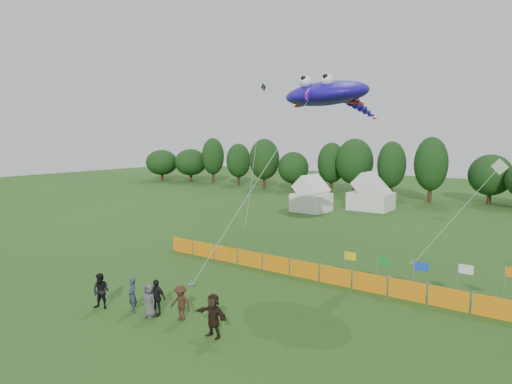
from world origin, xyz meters
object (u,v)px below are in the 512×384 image
Objects in this scene: spectator_f at (213,316)px; spectator_a at (132,295)px; spectator_c at (181,303)px; stingray_kite at (330,94)px; spectator_d at (156,297)px; tent_left at (311,197)px; tent_right at (371,196)px; spectator_b at (101,291)px; barrier_fence at (304,270)px; spectator_e at (149,301)px.

spectator_a is at bearing -174.93° from spectator_f.
stingray_kite is (1.20, 11.79, 10.00)m from spectator_c.
spectator_d is 15.82m from stingray_kite.
tent_left is 6.85m from tent_right.
spectator_b is at bearing -168.86° from spectator_d.
stingray_kite is at bearing 93.50° from barrier_fence.
tent_right is (4.90, 4.78, -0.00)m from tent_left.
spectator_d is 3.69m from spectator_f.
barrier_fence is 13.23× the size of spectator_a.
spectator_c is 0.10× the size of stingray_kite.
spectator_e is at bearing -102.15° from stingray_kite.
spectator_d is at bearing -3.11° from spectator_b.
spectator_e is (8.51, -30.22, -0.84)m from tent_left.
spectator_a reaches higher than barrier_fence.
spectator_e is at bearing -107.22° from barrier_fence.
spectator_c is 2.36m from spectator_f.
spectator_b is at bearing -170.39° from spectator_f.
spectator_f is at bearing 25.57° from spectator_a.
spectator_f is at bearing -84.17° from barrier_fence.
spectator_d is 0.35m from spectator_e.
barrier_fence is 13.49× the size of spectator_c.
stingray_kite is (2.66, 12.35, 10.04)m from spectator_e.
spectator_e is (-1.45, -0.56, -0.04)m from spectator_c.
tent_left is 31.24m from spectator_a.
tent_left reaches higher than spectator_c.
spectator_c is at bearing -6.66° from spectator_b.
spectator_a is at bearing -174.22° from spectator_e.
tent_right reaches higher than spectator_e.
spectator_c is 15.51m from stingray_kite.
spectator_b is 1.07× the size of spectator_c.
tent_right reaches higher than spectator_d.
spectator_b is at bearing -119.12° from barrier_fence.
spectator_d is 0.11× the size of stingray_kite.
spectator_a is at bearing -3.00° from spectator_b.
spectator_e is (1.08, 0.11, -0.05)m from spectator_a.
spectator_c is 1.05× the size of spectator_e.
spectator_f is at bearing 2.21° from spectator_e.
spectator_f reaches higher than barrier_fence.
spectator_d is at bearing -107.31° from barrier_fence.
tent_right is at bearing 105.47° from stingray_kite.
tent_left is at bearing -135.71° from tent_right.
tent_left is 2.13× the size of spectator_d.
barrier_fence is at bearing 89.67° from spectator_a.
tent_left reaches higher than barrier_fence.
spectator_b is 1.02× the size of spectator_d.
tent_left is 0.24× the size of stingray_kite.
spectator_e is (3.61, -35.01, -0.84)m from tent_right.
barrier_fence is at bearing 72.81° from spectator_e.
spectator_d reaches higher than spectator_c.
spectator_f is (4.86, 0.25, 0.09)m from spectator_a.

